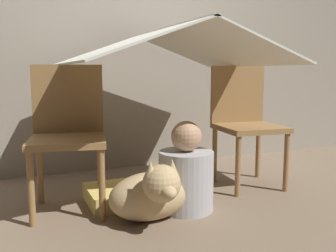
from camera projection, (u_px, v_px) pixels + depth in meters
The scene contains 8 objects.
ground_plane at pixel (176, 203), 2.31m from camera, with size 8.80×8.80×0.00m, color #7A6651.
wall_back at pixel (125, 17), 3.06m from camera, with size 7.00×0.05×2.50m.
chair_left at pixel (68, 130), 2.19m from camera, with size 0.49×0.49×0.85m.
chair_right at pixel (245, 119), 2.68m from camera, with size 0.46×0.46×0.85m.
sheet_canopy at pixel (168, 46), 2.29m from camera, with size 1.25×1.18×0.23m.
person_front at pixel (186, 175), 2.19m from camera, with size 0.32×0.32×0.53m.
dog at pixel (152, 193), 2.00m from camera, with size 0.46×0.43×0.37m.
floor_cushion at pixel (125, 194), 2.34m from camera, with size 0.46×0.36×0.10m.
Camera 1 is at (-0.92, -2.02, 0.81)m, focal length 40.00 mm.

